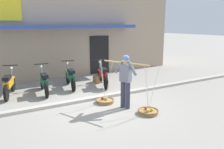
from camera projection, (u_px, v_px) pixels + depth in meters
ground_plane at (104, 105)px, 7.45m from camera, size 90.00×90.00×0.00m
sidewalk_curb at (95, 98)px, 8.04m from camera, size 20.00×0.24×0.10m
fruit_vendor at (126, 78)px, 7.02m from camera, size 0.71×1.50×1.70m
fruit_basket_left_side at (148, 111)px, 6.75m from camera, size 0.63×0.63×1.45m
fruit_basket_right_side at (105, 101)px, 7.68m from camera, size 0.63×0.63×1.45m
motorcycle_nearest_shop at (9, 84)px, 8.31m from camera, size 0.68×1.77×1.09m
motorcycle_second_in_row at (44, 82)px, 8.65m from camera, size 0.54×1.82×1.09m
motorcycle_third_in_row at (70, 77)px, 9.42m from camera, size 0.54×1.81×1.09m
motorcycle_end_of_row at (103, 75)px, 9.73m from camera, size 0.66×1.78×1.09m
storefront_building at (50, 33)px, 13.09m from camera, size 13.00×6.00×4.20m
wooden_crate at (99, 79)px, 10.37m from camera, size 0.44×0.36×0.32m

